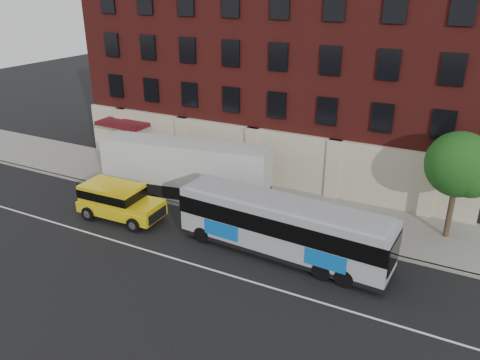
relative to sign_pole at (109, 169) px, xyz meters
The scene contains 10 objects.
ground 10.59m from the sign_pole, 35.87° to the right, with size 120.00×120.00×0.00m, color black.
sidewalk 9.07m from the sign_pole, 18.56° to the left, with size 60.00×6.00×0.15m, color gray.
kerb 8.61m from the sign_pole, ahead, with size 60.00×0.25×0.15m, color gray.
lane_line 10.31m from the sign_pole, 33.60° to the right, with size 60.00×0.12×0.01m, color silver.
building 15.03m from the sign_pole, 51.75° to the left, with size 30.00×12.10×15.00m.
sign_pole is the anchor object (origin of this frame).
street_tree 22.49m from the sign_pole, ahead, with size 3.60×3.60×6.20m.
city_bus 14.56m from the sign_pole, 10.41° to the right, with size 11.78×3.15×3.19m.
yellow_suv 4.83m from the sign_pole, 42.45° to the right, with size 5.69×2.63×2.15m.
shipping_container 5.72m from the sign_pole, 14.75° to the left, with size 11.73×4.30×3.83m.
Camera 1 is at (13.90, -17.02, 13.60)m, focal length 35.28 mm.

